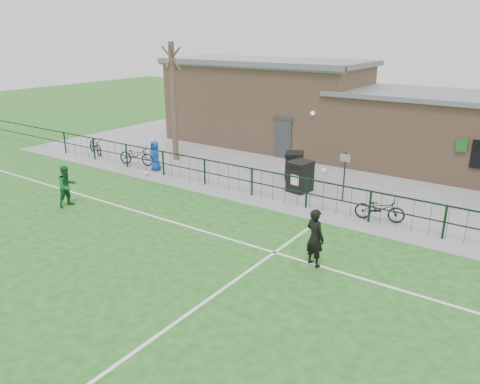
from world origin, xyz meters
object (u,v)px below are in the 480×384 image
Objects in this scene: sign_post at (344,176)px; bicycle_a at (95,145)px; wheelie_bin_left at (294,166)px; bicycle_c at (136,155)px; bare_tree at (174,103)px; bicycle_e at (380,208)px; outfield_player at (67,186)px; ball_ground at (146,173)px; wheelie_bin_right at (300,177)px; spectator_child at (155,156)px.

bicycle_a is (-14.30, -0.75, -0.52)m from sign_post.
wheelie_bin_left is 0.60× the size of bicycle_c.
bare_tree reaches higher than bicycle_c.
bicycle_e is 11.77m from outfield_player.
bicycle_c is 8.56× the size of ball_ground.
bare_tree is 4.91× the size of wheelie_bin_right.
ball_ground is at bearing -60.83° from spectator_child.
wheelie_bin_left is 8.09m from bicycle_c.
wheelie_bin_left is 11.49m from bicycle_a.
ball_ground is at bearing 8.78° from outfield_player.
wheelie_bin_left is 5.66m from bicycle_e.
bicycle_a is at bearing -172.38° from spectator_child.
wheelie_bin_left is 6.94m from ball_ground.
bicycle_e is at bearing 4.33° from ball_ground.
wheelie_bin_right is 0.70× the size of bicycle_e.
bicycle_c is at bearing -174.40° from sign_post.
bicycle_e is (4.96, -2.73, -0.12)m from wheelie_bin_left.
spectator_child is at bearing -74.64° from bicycle_a.
bare_tree is at bearing 105.82° from ball_ground.
bicycle_a is 1.25× the size of spectator_child.
outfield_player is (5.78, -5.91, 0.31)m from bicycle_a.
outfield_player is at bearing -141.97° from sign_post.
spectator_child reaches higher than wheelie_bin_right.
sign_post is 9.33m from spectator_child.
wheelie_bin_left is 0.63× the size of bicycle_a.
ball_ground is at bearing -83.82° from bicycle_a.
outfield_player reaches higher than wheelie_bin_left.
outfield_player is (2.20, -5.61, 0.28)m from bicycle_c.
spectator_child reaches higher than bicycle_a.
sign_post reaches higher than spectator_child.
bare_tree is 4.11× the size of spectator_child.
bicycle_a is at bearing -166.91° from wheelie_bin_right.
wheelie_bin_right is (7.87, -0.89, -2.37)m from bare_tree.
bare_tree is 5.39m from bicycle_a.
outfield_player reaches higher than bicycle_a.
spectator_child reaches higher than bicycle_e.
sign_post is 14.33m from bicycle_a.
sign_post is (1.96, -0.02, 0.39)m from wheelie_bin_right.
sign_post reaches higher than wheelie_bin_right.
wheelie_bin_left is at bearing -86.93° from bicycle_c.
outfield_player is (1.30, -7.57, -2.19)m from bare_tree.
sign_post is at bearing 19.74° from spectator_child.
wheelie_bin_right is 7.39m from spectator_child.
wheelie_bin_right is at bearing -98.18° from bicycle_c.
bicycle_a is 1.13× the size of outfield_player.
bicycle_c is (-10.72, -1.05, -0.49)m from sign_post.
wheelie_bin_left is 1.81m from wheelie_bin_right.
wheelie_bin_left is 9.82m from outfield_player.
ball_ground is (-7.02, -2.10, -0.52)m from wheelie_bin_right.
spectator_child is at bearing -74.56° from bare_tree.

